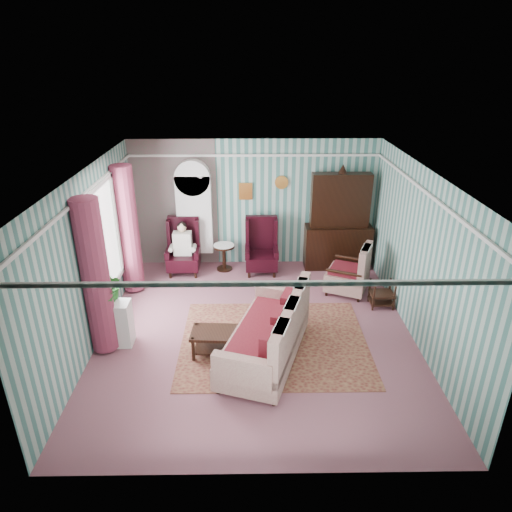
{
  "coord_description": "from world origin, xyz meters",
  "views": [
    {
      "loc": [
        -0.11,
        -6.89,
        4.62
      ],
      "look_at": [
        -0.0,
        0.6,
        1.23
      ],
      "focal_mm": 32.0,
      "sensor_mm": 36.0,
      "label": 1
    }
  ],
  "objects_px": {
    "floral_armchair": "(347,272)",
    "bookcase": "(195,220)",
    "wingback_left": "(183,247)",
    "nest_table": "(382,294)",
    "coffee_table": "(220,343)",
    "round_side_table": "(224,257)",
    "dresser_hutch": "(339,219)",
    "plant_stand": "(115,323)",
    "seated_woman": "(183,249)",
    "wingback_right": "(262,247)",
    "sofa": "(265,335)"
  },
  "relations": [
    {
      "from": "floral_armchair",
      "to": "bookcase",
      "type": "bearing_deg",
      "value": 91.61
    },
    {
      "from": "wingback_left",
      "to": "nest_table",
      "type": "distance_m",
      "value": 4.37
    },
    {
      "from": "coffee_table",
      "to": "round_side_table",
      "type": "bearing_deg",
      "value": 91.62
    },
    {
      "from": "dresser_hutch",
      "to": "coffee_table",
      "type": "xyz_separation_m",
      "value": [
        -2.51,
        -3.34,
        -0.96
      ]
    },
    {
      "from": "bookcase",
      "to": "floral_armchair",
      "type": "bearing_deg",
      "value": -22.41
    },
    {
      "from": "bookcase",
      "to": "plant_stand",
      "type": "distance_m",
      "value": 3.39
    },
    {
      "from": "bookcase",
      "to": "seated_woman",
      "type": "xyz_separation_m",
      "value": [
        -0.25,
        -0.39,
        -0.53
      ]
    },
    {
      "from": "wingback_right",
      "to": "sofa",
      "type": "xyz_separation_m",
      "value": [
        -0.02,
        -3.21,
        -0.17
      ]
    },
    {
      "from": "wingback_right",
      "to": "coffee_table",
      "type": "xyz_separation_m",
      "value": [
        -0.76,
        -3.07,
        -0.41
      ]
    },
    {
      "from": "nest_table",
      "to": "sofa",
      "type": "xyz_separation_m",
      "value": [
        -2.34,
        -1.66,
        0.18
      ]
    },
    {
      "from": "round_side_table",
      "to": "floral_armchair",
      "type": "xyz_separation_m",
      "value": [
        2.6,
        -1.1,
        0.15
      ]
    },
    {
      "from": "dresser_hutch",
      "to": "plant_stand",
      "type": "bearing_deg",
      "value": -144.92
    },
    {
      "from": "round_side_table",
      "to": "coffee_table",
      "type": "relative_size",
      "value": 0.64
    },
    {
      "from": "dresser_hutch",
      "to": "nest_table",
      "type": "bearing_deg",
      "value": -72.61
    },
    {
      "from": "wingback_left",
      "to": "sofa",
      "type": "bearing_deg",
      "value": -61.71
    },
    {
      "from": "dresser_hutch",
      "to": "sofa",
      "type": "xyz_separation_m",
      "value": [
        -1.77,
        -3.48,
        -0.73
      ]
    },
    {
      "from": "wingback_right",
      "to": "round_side_table",
      "type": "distance_m",
      "value": 0.92
    },
    {
      "from": "dresser_hutch",
      "to": "seated_woman",
      "type": "height_order",
      "value": "dresser_hutch"
    },
    {
      "from": "round_side_table",
      "to": "seated_woman",
      "type": "bearing_deg",
      "value": -170.54
    },
    {
      "from": "coffee_table",
      "to": "plant_stand",
      "type": "bearing_deg",
      "value": 169.85
    },
    {
      "from": "bookcase",
      "to": "coffee_table",
      "type": "height_order",
      "value": "bookcase"
    },
    {
      "from": "wingback_left",
      "to": "nest_table",
      "type": "height_order",
      "value": "wingback_left"
    },
    {
      "from": "dresser_hutch",
      "to": "seated_woman",
      "type": "xyz_separation_m",
      "value": [
        -3.5,
        -0.27,
        -0.59
      ]
    },
    {
      "from": "plant_stand",
      "to": "floral_armchair",
      "type": "distance_m",
      "value": 4.66
    },
    {
      "from": "sofa",
      "to": "floral_armchair",
      "type": "height_order",
      "value": "sofa"
    },
    {
      "from": "seated_woman",
      "to": "sofa",
      "type": "relative_size",
      "value": 0.52
    },
    {
      "from": "round_side_table",
      "to": "coffee_table",
      "type": "xyz_separation_m",
      "value": [
        0.09,
        -3.22,
        -0.08
      ]
    },
    {
      "from": "seated_woman",
      "to": "floral_armchair",
      "type": "relative_size",
      "value": 1.32
    },
    {
      "from": "wingback_right",
      "to": "coffee_table",
      "type": "distance_m",
      "value": 3.19
    },
    {
      "from": "nest_table",
      "to": "plant_stand",
      "type": "bearing_deg",
      "value": -166.16
    },
    {
      "from": "nest_table",
      "to": "floral_armchair",
      "type": "distance_m",
      "value": 0.85
    },
    {
      "from": "bookcase",
      "to": "sofa",
      "type": "bearing_deg",
      "value": -67.69
    },
    {
      "from": "seated_woman",
      "to": "round_side_table",
      "type": "height_order",
      "value": "seated_woman"
    },
    {
      "from": "seated_woman",
      "to": "plant_stand",
      "type": "bearing_deg",
      "value": -106.22
    },
    {
      "from": "seated_woman",
      "to": "nest_table",
      "type": "relative_size",
      "value": 2.19
    },
    {
      "from": "wingback_left",
      "to": "floral_armchair",
      "type": "distance_m",
      "value": 3.63
    },
    {
      "from": "bookcase",
      "to": "plant_stand",
      "type": "xyz_separation_m",
      "value": [
        -1.05,
        -3.14,
        -0.72
      ]
    },
    {
      "from": "wingback_right",
      "to": "floral_armchair",
      "type": "xyz_separation_m",
      "value": [
        1.75,
        -0.95,
        -0.18
      ]
    },
    {
      "from": "nest_table",
      "to": "wingback_right",
      "type": "bearing_deg",
      "value": 146.25
    },
    {
      "from": "bookcase",
      "to": "plant_stand",
      "type": "bearing_deg",
      "value": -108.49
    },
    {
      "from": "coffee_table",
      "to": "wingback_left",
      "type": "bearing_deg",
      "value": 107.89
    },
    {
      "from": "seated_woman",
      "to": "coffee_table",
      "type": "relative_size",
      "value": 1.26
    },
    {
      "from": "bookcase",
      "to": "dresser_hutch",
      "type": "distance_m",
      "value": 3.25
    },
    {
      "from": "nest_table",
      "to": "dresser_hutch",
      "type": "bearing_deg",
      "value": 107.39
    },
    {
      "from": "bookcase",
      "to": "sofa",
      "type": "relative_size",
      "value": 0.99
    },
    {
      "from": "wingback_left",
      "to": "seated_woman",
      "type": "relative_size",
      "value": 1.06
    },
    {
      "from": "wingback_right",
      "to": "plant_stand",
      "type": "relative_size",
      "value": 1.56
    },
    {
      "from": "bookcase",
      "to": "plant_stand",
      "type": "height_order",
      "value": "bookcase"
    },
    {
      "from": "sofa",
      "to": "bookcase",
      "type": "bearing_deg",
      "value": 40.19
    },
    {
      "from": "plant_stand",
      "to": "bookcase",
      "type": "bearing_deg",
      "value": 71.51
    }
  ]
}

